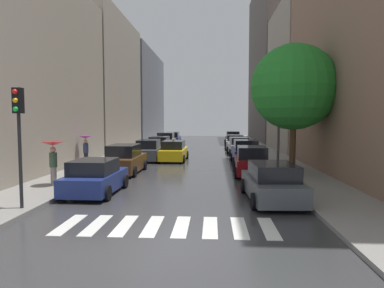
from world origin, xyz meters
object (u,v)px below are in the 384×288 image
object	(u,v)px
parked_car_left_sixth	(172,138)
parked_car_right_sixth	(233,139)
parked_car_left_nearest	(95,178)
taxi_midroad	(174,151)
traffic_light_left_corner	(18,121)
parked_car_right_fifth	(235,142)
parked_car_left_fourth	(160,145)
parked_car_left_third	(149,151)
parked_car_right_nearest	(272,183)
parked_car_right_fourth	(239,146)
pedestrian_foreground	(86,144)
pedestrian_near_tree	(53,153)
parked_car_left_fifth	(166,141)
street_tree_right	(294,87)
parked_car_right_third	(245,153)
parked_car_right_second	(252,162)
lamp_post_right	(279,107)
parked_car_left_second	(125,160)

from	to	relation	value
parked_car_left_sixth	parked_car_right_sixth	xyz separation A→B (m)	(7.88, -1.05, 0.05)
parked_car_left_nearest	taxi_midroad	bearing A→B (deg)	-8.70
parked_car_left_sixth	traffic_light_left_corner	xyz separation A→B (m)	(-1.54, -33.77, 2.52)
parked_car_right_fifth	traffic_light_left_corner	distance (m)	28.30
parked_car_left_fourth	parked_car_left_third	bearing A→B (deg)	-178.22
parked_car_left_third	parked_car_right_nearest	size ratio (longest dim) A/B	1.01
parked_car_right_fourth	pedestrian_foreground	bearing A→B (deg)	126.35
parked_car_left_sixth	pedestrian_near_tree	bearing A→B (deg)	174.86
parked_car_right_sixth	taxi_midroad	world-z (taller)	taxi_midroad
parked_car_right_nearest	traffic_light_left_corner	size ratio (longest dim) A/B	1.06
parked_car_left_third	taxi_midroad	bearing A→B (deg)	-94.47
parked_car_left_third	traffic_light_left_corner	size ratio (longest dim) A/B	1.07
parked_car_left_fourth	taxi_midroad	distance (m)	6.27
parked_car_left_third	parked_car_right_fifth	size ratio (longest dim) A/B	0.99
parked_car_left_fifth	pedestrian_foreground	distance (m)	15.78
parked_car_left_nearest	pedestrian_foreground	world-z (taller)	pedestrian_foreground
parked_car_left_third	street_tree_right	xyz separation A→B (m)	(9.85, -6.78, 4.41)
parked_car_right_third	parked_car_right_fifth	xyz separation A→B (m)	(0.04, 12.49, -0.08)
parked_car_right_third	street_tree_right	xyz separation A→B (m)	(2.29, -5.18, 4.37)
parked_car_right_third	parked_car_right_nearest	bearing A→B (deg)	-179.99
parked_car_right_second	taxi_midroad	world-z (taller)	taxi_midroad
parked_car_right_third	traffic_light_left_corner	bearing A→B (deg)	146.61
traffic_light_left_corner	parked_car_right_fifth	bearing A→B (deg)	70.63
parked_car_right_fourth	lamp_post_right	world-z (taller)	lamp_post_right
parked_car_left_nearest	parked_car_left_fourth	bearing A→B (deg)	0.73
parked_car_left_second	parked_car_left_fifth	size ratio (longest dim) A/B	1.12
parked_car_left_fifth	parked_car_right_second	xyz separation A→B (m)	(7.58, -18.20, -0.03)
parked_car_left_second	parked_car_right_fifth	xyz separation A→B (m)	(7.90, 17.48, -0.08)
taxi_midroad	parked_car_right_fourth	bearing A→B (deg)	-45.63
parked_car_right_sixth	pedestrian_foreground	xyz separation A→B (m)	(-11.37, -21.04, 0.79)
parked_car_left_nearest	parked_car_left_second	xyz separation A→B (m)	(-0.17, 5.92, 0.09)
parked_car_left_sixth	parked_car_right_second	distance (m)	26.07
parked_car_left_third	lamp_post_right	size ratio (longest dim) A/B	0.68
parked_car_right_sixth	pedestrian_foreground	world-z (taller)	pedestrian_foreground
parked_car_right_third	pedestrian_near_tree	size ratio (longest dim) A/B	1.97
parked_car_left_third	parked_car_right_fifth	bearing A→B (deg)	-36.48
parked_car_left_second	taxi_midroad	bearing A→B (deg)	-19.14
parked_car_right_nearest	street_tree_right	xyz separation A→B (m)	(2.30, 6.66, 4.46)
parked_car_left_nearest	parked_car_right_nearest	distance (m)	7.73
parked_car_right_nearest	parked_car_right_sixth	bearing A→B (deg)	-2.88
pedestrian_foreground	pedestrian_near_tree	world-z (taller)	pedestrian_near_tree
traffic_light_left_corner	parked_car_right_fourth	bearing A→B (deg)	65.92
parked_car_left_second	parked_car_right_second	world-z (taller)	parked_car_left_second
parked_car_left_third	parked_car_left_second	bearing A→B (deg)	175.86
parked_car_right_sixth	street_tree_right	bearing A→B (deg)	-175.12
parked_car_right_third	street_tree_right	bearing A→B (deg)	-156.13
parked_car_left_nearest	parked_car_left_third	world-z (taller)	parked_car_left_third
parked_car_left_second	parked_car_left_sixth	world-z (taller)	parked_car_left_second
parked_car_left_sixth	parked_car_right_fifth	size ratio (longest dim) A/B	1.02
parked_car_left_fifth	parked_car_right_nearest	bearing A→B (deg)	-163.03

